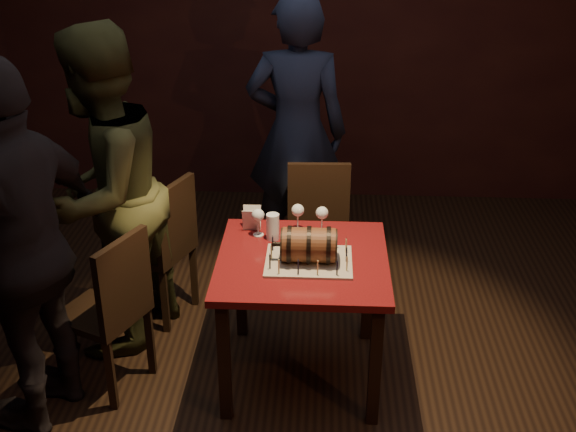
% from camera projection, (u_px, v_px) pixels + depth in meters
% --- Properties ---
extents(room_shell, '(5.04, 5.04, 2.80)m').
position_uv_depth(room_shell, '(295.00, 138.00, 3.56)').
color(room_shell, black).
rests_on(room_shell, ground).
extents(pub_table, '(0.90, 0.90, 0.75)m').
position_uv_depth(pub_table, '(302.00, 276.00, 3.85)').
color(pub_table, '#520D11').
rests_on(pub_table, ground).
extents(cake_board, '(0.45, 0.35, 0.01)m').
position_uv_depth(cake_board, '(309.00, 261.00, 3.75)').
color(cake_board, '#A79A87').
rests_on(cake_board, pub_table).
extents(barrel_cake, '(0.34, 0.20, 0.20)m').
position_uv_depth(barrel_cake, '(309.00, 245.00, 3.71)').
color(barrel_cake, brown).
rests_on(barrel_cake, cake_board).
extents(birthday_candles, '(0.40, 0.30, 0.09)m').
position_uv_depth(birthday_candles, '(309.00, 253.00, 3.73)').
color(birthday_candles, '#E3CC88').
rests_on(birthday_candles, cake_board).
extents(wine_glass_left, '(0.07, 0.07, 0.16)m').
position_uv_depth(wine_glass_left, '(258.00, 216.00, 3.98)').
color(wine_glass_left, silver).
rests_on(wine_glass_left, pub_table).
extents(wine_glass_mid, '(0.07, 0.07, 0.16)m').
position_uv_depth(wine_glass_mid, '(298.00, 211.00, 4.04)').
color(wine_glass_mid, silver).
rests_on(wine_glass_mid, pub_table).
extents(wine_glass_right, '(0.07, 0.07, 0.16)m').
position_uv_depth(wine_glass_right, '(322.00, 214.00, 4.01)').
color(wine_glass_right, silver).
rests_on(wine_glass_right, pub_table).
extents(pint_of_ale, '(0.07, 0.07, 0.15)m').
position_uv_depth(pint_of_ale, '(273.00, 227.00, 3.96)').
color(pint_of_ale, silver).
rests_on(pint_of_ale, pub_table).
extents(menu_card, '(0.10, 0.05, 0.13)m').
position_uv_depth(menu_card, '(252.00, 219.00, 4.08)').
color(menu_card, white).
rests_on(menu_card, pub_table).
extents(chair_back, '(0.42, 0.42, 0.93)m').
position_uv_depth(chair_back, '(318.00, 215.00, 4.80)').
color(chair_back, black).
rests_on(chair_back, ground).
extents(chair_left_rear, '(0.52, 0.52, 0.93)m').
position_uv_depth(chair_left_rear, '(164.00, 242.00, 4.45)').
color(chair_left_rear, black).
rests_on(chair_left_rear, ground).
extents(chair_left_front, '(0.53, 0.53, 0.93)m').
position_uv_depth(chair_left_front, '(112.00, 305.00, 3.81)').
color(chair_left_front, black).
rests_on(chair_left_front, ground).
extents(person_back, '(0.71, 0.48, 1.92)m').
position_uv_depth(person_back, '(297.00, 133.00, 4.97)').
color(person_back, '#1B2136').
rests_on(person_back, ground).
extents(person_left_rear, '(0.99, 1.11, 1.91)m').
position_uv_depth(person_left_rear, '(103.00, 195.00, 4.03)').
color(person_left_rear, '#3D3D1E').
rests_on(person_left_rear, ground).
extents(person_left_front, '(0.78, 1.21, 1.91)m').
position_uv_depth(person_left_front, '(24.00, 251.00, 3.44)').
color(person_left_front, black).
rests_on(person_left_front, ground).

